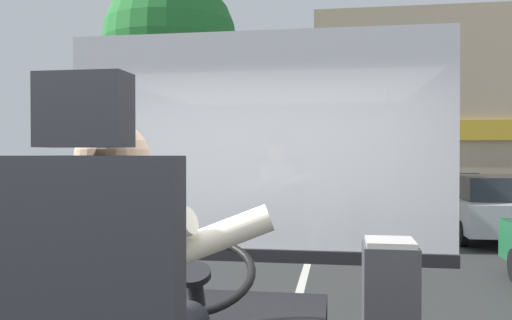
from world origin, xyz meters
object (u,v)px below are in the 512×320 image
object	(u,v)px
parked_car_charcoal	(445,192)
parked_car_red	(422,181)
parked_car_silver	(490,206)
bus_driver	(122,291)

from	to	relation	value
parked_car_charcoal	parked_car_red	bearing A→B (deg)	87.93
parked_car_silver	parked_car_red	bearing A→B (deg)	89.27
bus_driver	parked_car_charcoal	bearing A→B (deg)	76.06
bus_driver	parked_car_red	distance (m)	22.10
bus_driver	parked_car_silver	xyz separation A→B (m)	(3.96, 11.00, -0.80)
parked_car_red	parked_car_charcoal	bearing A→B (deg)	-92.07
bus_driver	parked_car_charcoal	size ratio (longest dim) A/B	0.21
bus_driver	parked_car_silver	bearing A→B (deg)	70.21
bus_driver	parked_car_red	bearing A→B (deg)	79.31
parked_car_silver	parked_car_charcoal	distance (m)	4.62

